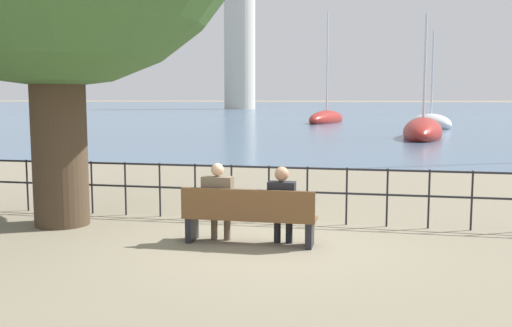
{
  "coord_description": "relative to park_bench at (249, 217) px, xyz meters",
  "views": [
    {
      "loc": [
        1.9,
        -8.62,
        2.3
      ],
      "look_at": [
        0.0,
        0.5,
        1.22
      ],
      "focal_mm": 40.0,
      "sensor_mm": 36.0,
      "label": 1
    }
  ],
  "objects": [
    {
      "name": "park_bench",
      "position": [
        0.0,
        0.0,
        0.0
      ],
      "size": [
        2.11,
        0.45,
        0.9
      ],
      "color": "brown",
      "rests_on": "ground_plane"
    },
    {
      "name": "sailboat_3",
      "position": [
        -2.5,
        44.72,
        -0.08
      ],
      "size": [
        3.74,
        8.48,
        10.63
      ],
      "rotation": [
        0.0,
        0.0,
        -0.22
      ],
      "color": "maroon",
      "rests_on": "ground_plane"
    },
    {
      "name": "ground_plane",
      "position": [
        0.0,
        0.07,
        -0.44
      ],
      "size": [
        1000.0,
        1000.0,
        0.0
      ],
      "primitive_type": "plane",
      "color": "#7A705B"
    },
    {
      "name": "harbor_lighthouse",
      "position": [
        -25.51,
        106.62,
        13.43
      ],
      "size": [
        6.37,
        6.37,
        29.84
      ],
      "color": "beige",
      "rests_on": "ground_plane"
    },
    {
      "name": "seated_person_right",
      "position": [
        0.51,
        0.08,
        0.24
      ],
      "size": [
        0.42,
        0.35,
        1.24
      ],
      "color": "black",
      "rests_on": "ground_plane"
    },
    {
      "name": "seated_person_left",
      "position": [
        -0.51,
        0.08,
        0.25
      ],
      "size": [
        0.48,
        0.35,
        1.27
      ],
      "color": "brown",
      "rests_on": "ground_plane"
    },
    {
      "name": "sailboat_0",
      "position": [
        4.63,
        25.59,
        -0.09
      ],
      "size": [
        3.06,
        8.29,
        7.54
      ],
      "rotation": [
        0.0,
        0.0,
        -0.11
      ],
      "color": "maroon",
      "rests_on": "ground_plane"
    },
    {
      "name": "promenade_railing",
      "position": [
        -0.0,
        1.74,
        0.25
      ],
      "size": [
        11.5,
        0.04,
        1.05
      ],
      "color": "black",
      "rests_on": "ground_plane"
    },
    {
      "name": "harbor_water",
      "position": [
        0.0,
        160.22,
        -0.44
      ],
      "size": [
        600.0,
        300.0,
        0.01
      ],
      "color": "#47607A",
      "rests_on": "ground_plane"
    },
    {
      "name": "sailboat_2",
      "position": [
        6.12,
        37.12,
        -0.1
      ],
      "size": [
        3.96,
        5.49,
        7.9
      ],
      "rotation": [
        0.0,
        0.0,
        0.38
      ],
      "color": "silver",
      "rests_on": "ground_plane"
    }
  ]
}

